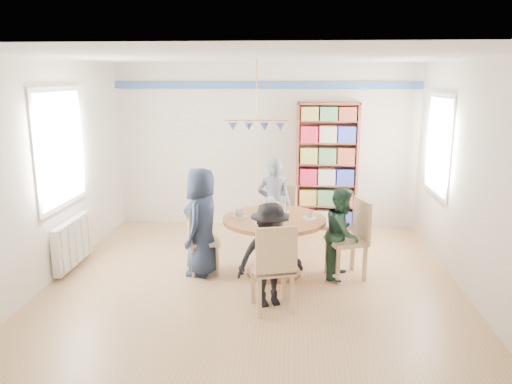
# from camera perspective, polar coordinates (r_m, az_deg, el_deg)

# --- Properties ---
(ground) EXTENTS (5.00, 5.00, 0.00)m
(ground) POSITION_cam_1_polar(r_m,az_deg,el_deg) (6.28, -0.28, -10.20)
(ground) COLOR tan
(room_shell) EXTENTS (5.00, 5.00, 5.00)m
(room_shell) POSITION_cam_1_polar(r_m,az_deg,el_deg) (6.71, -1.93, 5.92)
(room_shell) COLOR white
(room_shell) RESTS_ON ground
(radiator) EXTENTS (0.12, 1.00, 0.60)m
(radiator) POSITION_cam_1_polar(r_m,az_deg,el_deg) (7.04, -20.19, -5.41)
(radiator) COLOR silver
(radiator) RESTS_ON ground
(dining_table) EXTENTS (1.30, 1.30, 0.75)m
(dining_table) POSITION_cam_1_polar(r_m,az_deg,el_deg) (6.34, 2.09, -4.63)
(dining_table) COLOR brown
(dining_table) RESTS_ON ground
(chair_left) EXTENTS (0.48, 0.48, 0.88)m
(chair_left) POSITION_cam_1_polar(r_m,az_deg,el_deg) (6.45, -6.69, -5.09)
(chair_left) COLOR tan
(chair_left) RESTS_ON ground
(chair_right) EXTENTS (0.56, 0.56, 1.00)m
(chair_right) POSITION_cam_1_polar(r_m,az_deg,el_deg) (6.38, 10.99, -4.83)
(chair_right) COLOR tan
(chair_right) RESTS_ON ground
(chair_far) EXTENTS (0.51, 0.51, 0.92)m
(chair_far) POSITION_cam_1_polar(r_m,az_deg,el_deg) (7.36, 2.79, -2.52)
(chair_far) COLOR tan
(chair_far) RESTS_ON ground
(chair_near) EXTENTS (0.54, 0.54, 0.99)m
(chair_near) POSITION_cam_1_polar(r_m,az_deg,el_deg) (5.33, 2.05, -8.26)
(chair_near) COLOR tan
(chair_near) RESTS_ON ground
(person_left) EXTENTS (0.53, 0.73, 1.38)m
(person_left) POSITION_cam_1_polar(r_m,az_deg,el_deg) (6.35, -6.22, -3.39)
(person_left) COLOR #182236
(person_left) RESTS_ON ground
(person_right) EXTENTS (0.58, 0.67, 1.16)m
(person_right) POSITION_cam_1_polar(r_m,az_deg,el_deg) (6.33, 9.85, -4.60)
(person_right) COLOR #193324
(person_right) RESTS_ON ground
(person_far) EXTENTS (0.51, 0.35, 1.35)m
(person_far) POSITION_cam_1_polar(r_m,az_deg,el_deg) (7.21, 2.07, -1.45)
(person_far) COLOR gray
(person_far) RESTS_ON ground
(person_near) EXTENTS (0.86, 0.68, 1.17)m
(person_near) POSITION_cam_1_polar(r_m,az_deg,el_deg) (5.48, 1.61, -7.21)
(person_near) COLOR black
(person_near) RESTS_ON ground
(bookshelf) EXTENTS (0.99, 0.30, 2.09)m
(bookshelf) POSITION_cam_1_polar(r_m,az_deg,el_deg) (8.24, 8.08, 2.76)
(bookshelf) COLOR brown
(bookshelf) RESTS_ON ground
(tableware) EXTENTS (1.07, 1.07, 0.28)m
(tableware) POSITION_cam_1_polar(r_m,az_deg,el_deg) (6.29, 1.91, -2.35)
(tableware) COLOR white
(tableware) RESTS_ON dining_table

